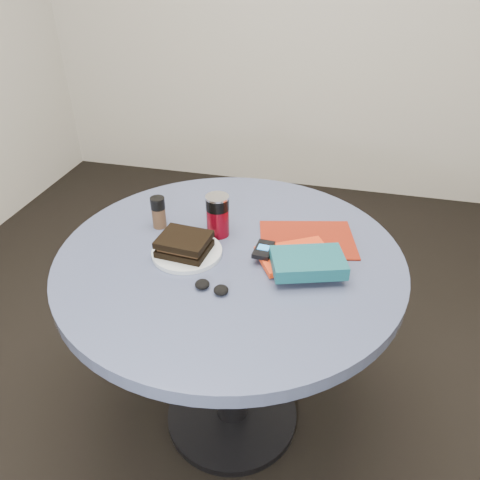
% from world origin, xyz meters
% --- Properties ---
extents(ground, '(4.00, 4.00, 0.00)m').
position_xyz_m(ground, '(0.00, 0.00, 0.00)').
color(ground, black).
rests_on(ground, ground).
extents(table, '(1.00, 1.00, 0.75)m').
position_xyz_m(table, '(0.00, 0.00, 0.59)').
color(table, black).
rests_on(table, ground).
extents(plate, '(0.20, 0.20, 0.01)m').
position_xyz_m(plate, '(-0.12, -0.03, 0.76)').
color(plate, silver).
rests_on(plate, table).
extents(sandwich, '(0.15, 0.13, 0.05)m').
position_xyz_m(sandwich, '(-0.12, -0.04, 0.79)').
color(sandwich, black).
rests_on(sandwich, plate).
extents(soda_can, '(0.08, 0.08, 0.13)m').
position_xyz_m(soda_can, '(-0.06, 0.09, 0.82)').
color(soda_can, '#640511').
rests_on(soda_can, table).
extents(pepper_grinder, '(0.05, 0.05, 0.10)m').
position_xyz_m(pepper_grinder, '(-0.25, 0.09, 0.80)').
color(pepper_grinder, '#48301E').
rests_on(pepper_grinder, table).
extents(magazine, '(0.32, 0.27, 0.00)m').
position_xyz_m(magazine, '(0.21, 0.12, 0.75)').
color(magazine, maroon).
rests_on(magazine, table).
extents(red_book, '(0.24, 0.22, 0.02)m').
position_xyz_m(red_book, '(0.19, 0.01, 0.76)').
color(red_book, red).
rests_on(red_book, magazine).
extents(novel, '(0.22, 0.18, 0.04)m').
position_xyz_m(novel, '(0.23, -0.05, 0.79)').
color(novel, '#114A55').
rests_on(novel, red_book).
extents(mp3_player, '(0.05, 0.09, 0.02)m').
position_xyz_m(mp3_player, '(0.10, -0.00, 0.78)').
color(mp3_player, black).
rests_on(mp3_player, red_book).
extents(headphones, '(0.10, 0.06, 0.02)m').
position_xyz_m(headphones, '(-0.00, -0.17, 0.76)').
color(headphones, black).
rests_on(headphones, table).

